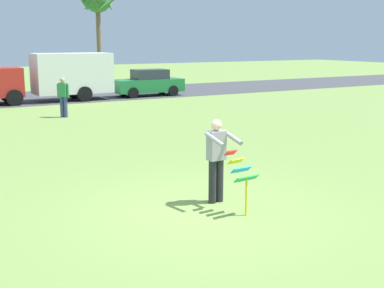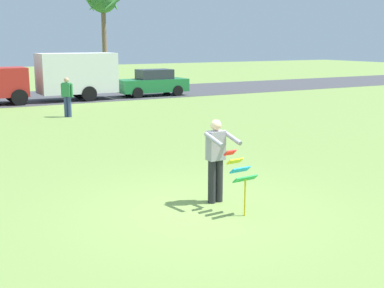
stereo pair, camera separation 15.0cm
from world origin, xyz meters
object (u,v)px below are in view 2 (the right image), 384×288
Objects in this scene: kite_held at (240,172)px; parked_truck_red_cab at (62,75)px; person_kite_flyer at (216,158)px; parked_car_green at (153,83)px; palm_tree_centre_far at (103,3)px; person_walker_near at (67,96)px.

kite_held is 20.28m from parked_truck_red_cab.
person_kite_flyer is 1.44× the size of kite_held.
person_kite_flyer is at bearing 93.36° from kite_held.
parked_truck_red_cab reaches higher than parked_car_green.
parked_car_green is 11.35m from palm_tree_centre_far.
person_kite_flyer and person_walker_near have the same top height.
palm_tree_centre_far reaches higher than person_kite_flyer.
palm_tree_centre_far reaches higher than kite_held.
palm_tree_centre_far is 18.42m from person_walker_near.
parked_car_green is at bearing -92.78° from palm_tree_centre_far.
kite_held is at bearing -104.58° from palm_tree_centre_far.
kite_held is at bearing -86.64° from person_kite_flyer.
parked_truck_red_cab is 0.90× the size of palm_tree_centre_far.
person_walker_near is at bearing -114.59° from palm_tree_centre_far.
kite_held is 0.28× the size of parked_car_green.
parked_truck_red_cab is 1.59× the size of parked_car_green.
person_kite_flyer is at bearing -95.70° from parked_truck_red_cab.
palm_tree_centre_far reaches higher than parked_car_green.
person_kite_flyer is 13.32m from person_walker_near.
parked_truck_red_cab is at bearing 77.11° from person_walker_near.
person_kite_flyer is at bearing -92.33° from person_walker_near.
person_walker_near is at bearing -138.49° from parked_car_green.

